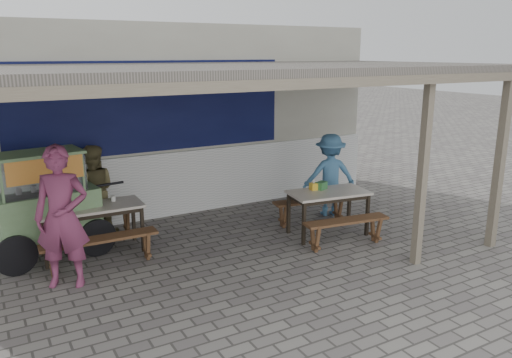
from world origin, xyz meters
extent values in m
plane|color=slate|center=(0.00, 0.00, 0.00)|extent=(60.00, 60.00, 0.00)
cube|color=#B2B09F|center=(0.00, 3.60, 1.75)|extent=(9.00, 1.20, 3.50)
cube|color=white|center=(0.00, 2.97, 0.60)|extent=(9.00, 0.10, 1.20)
cube|color=#0F1447|center=(-0.20, 2.98, 2.05)|extent=(5.00, 0.03, 1.60)
cube|color=#605A53|center=(0.00, 1.00, 2.75)|extent=(9.00, 4.20, 0.12)
cube|color=#796D5B|center=(0.00, -1.05, 2.65)|extent=(9.00, 0.12, 0.12)
cube|color=#796D5B|center=(3.90, -1.00, 1.35)|extent=(0.12, 0.12, 2.70)
cube|color=#796D5B|center=(2.35, -0.90, 1.35)|extent=(0.11, 0.11, 2.70)
cube|color=beige|center=(-1.65, 1.78, 0.73)|extent=(1.53, 0.68, 0.04)
cube|color=black|center=(-1.65, 1.78, 0.67)|extent=(1.42, 0.57, 0.06)
cube|color=black|center=(-2.35, 1.53, 0.35)|extent=(0.05, 0.05, 0.71)
cube|color=black|center=(-0.96, 1.50, 0.35)|extent=(0.05, 0.05, 0.71)
cube|color=black|center=(-2.34, 2.05, 0.35)|extent=(0.05, 0.05, 0.71)
cube|color=black|center=(-0.95, 2.03, 0.35)|extent=(0.05, 0.05, 0.71)
cube|color=brown|center=(-1.66, 1.19, 0.43)|extent=(1.62, 0.31, 0.04)
cube|color=brown|center=(-2.32, 1.20, 0.21)|extent=(0.06, 0.28, 0.41)
cube|color=brown|center=(-1.01, 1.18, 0.21)|extent=(0.06, 0.28, 0.41)
cube|color=brown|center=(-1.64, 2.36, 0.43)|extent=(1.62, 0.31, 0.04)
cube|color=brown|center=(-2.30, 2.38, 0.21)|extent=(0.06, 0.28, 0.41)
cube|color=brown|center=(-0.98, 2.35, 0.21)|extent=(0.06, 0.28, 0.41)
cube|color=beige|center=(1.96, 0.69, 0.73)|extent=(1.39, 0.87, 0.04)
cube|color=black|center=(1.96, 0.69, 0.67)|extent=(1.27, 0.76, 0.06)
cube|color=black|center=(1.34, 0.49, 0.35)|extent=(0.05, 0.05, 0.71)
cube|color=black|center=(2.51, 0.32, 0.35)|extent=(0.05, 0.05, 0.71)
cube|color=black|center=(1.42, 1.06, 0.35)|extent=(0.05, 0.05, 0.71)
cube|color=black|center=(2.59, 0.89, 0.35)|extent=(0.05, 0.05, 0.71)
cube|color=brown|center=(1.88, 0.10, 0.43)|extent=(1.43, 0.48, 0.04)
cube|color=brown|center=(1.33, 0.18, 0.21)|extent=(0.09, 0.28, 0.41)
cube|color=brown|center=(2.42, 0.03, 0.21)|extent=(0.09, 0.28, 0.41)
cube|color=brown|center=(2.05, 1.28, 0.43)|extent=(1.43, 0.48, 0.04)
cube|color=brown|center=(1.50, 1.36, 0.21)|extent=(0.09, 0.28, 0.41)
cube|color=brown|center=(2.59, 1.20, 0.21)|extent=(0.09, 0.28, 0.41)
cube|color=#6A9161|center=(-2.22, 1.96, 0.67)|extent=(1.47, 0.90, 0.72)
cube|color=#6A9161|center=(-2.22, 1.96, 0.29)|extent=(1.41, 0.85, 0.05)
cylinder|color=black|center=(-2.73, 1.50, 0.29)|extent=(0.58, 0.13, 0.58)
cylinder|color=black|center=(-1.61, 1.65, 0.29)|extent=(0.58, 0.13, 0.58)
cube|color=silver|center=(-2.27, 1.95, 1.31)|extent=(1.20, 0.76, 0.56)
cube|color=#6A9161|center=(-2.27, 1.95, 1.59)|extent=(1.25, 0.81, 0.04)
cube|color=#D35D31|center=(-2.23, 1.63, 1.41)|extent=(1.02, 0.16, 0.33)
cylinder|color=black|center=(-1.41, 2.07, 0.98)|extent=(0.72, 0.14, 0.04)
imported|color=#752F50|center=(-2.18, 0.87, 0.94)|extent=(0.81, 0.69, 1.87)
imported|color=brown|center=(-1.43, 2.60, 0.77)|extent=(0.86, 0.74, 1.53)
imported|color=teal|center=(2.64, 1.54, 0.77)|extent=(1.13, 0.90, 1.54)
cube|color=gold|center=(1.81, 0.90, 0.81)|extent=(0.13, 0.13, 0.12)
cube|color=#2F6B37|center=(1.94, 0.86, 0.81)|extent=(0.23, 0.19, 0.13)
cylinder|color=silver|center=(-1.28, 1.90, 0.79)|extent=(0.07, 0.07, 0.08)
imported|color=white|center=(-1.85, 1.88, 0.77)|extent=(0.23, 0.23, 0.05)
camera|label=1|loc=(-3.00, -5.63, 2.98)|focal=35.00mm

